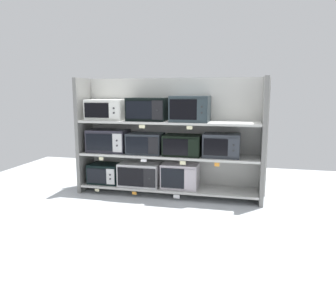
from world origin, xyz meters
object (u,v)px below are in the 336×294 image
(microwave_1, at_px, (141,174))
(microwave_5, at_px, (183,145))
(microwave_6, at_px, (222,145))
(microwave_9, at_px, (190,109))
(microwave_3, at_px, (108,141))
(microwave_8, at_px, (148,109))
(microwave_0, at_px, (105,173))
(microwave_2, at_px, (180,176))
(microwave_7, at_px, (106,110))
(microwave_4, at_px, (145,143))

(microwave_1, relative_size, microwave_5, 1.14)
(microwave_6, bearing_deg, microwave_9, -179.97)
(microwave_3, relative_size, microwave_9, 1.12)
(microwave_3, height_order, microwave_9, microwave_9)
(microwave_1, relative_size, microwave_9, 1.14)
(microwave_6, distance_m, microwave_8, 1.09)
(microwave_0, relative_size, microwave_8, 0.83)
(microwave_5, bearing_deg, microwave_0, -180.00)
(microwave_5, relative_size, microwave_6, 1.05)
(microwave_2, height_order, microwave_5, microwave_5)
(microwave_1, height_order, microwave_7, microwave_7)
(microwave_5, bearing_deg, microwave_6, 0.03)
(microwave_1, relative_size, microwave_3, 1.01)
(microwave_4, xyz_separation_m, microwave_9, (0.61, 0.00, 0.48))
(microwave_0, distance_m, microwave_9, 1.53)
(microwave_0, xyz_separation_m, microwave_2, (1.09, -0.00, 0.03))
(microwave_2, xyz_separation_m, microwave_9, (0.13, 0.00, 0.90))
(microwave_0, distance_m, microwave_1, 0.53)
(microwave_0, xyz_separation_m, microwave_4, (0.61, 0.00, 0.45))
(microwave_4, xyz_separation_m, microwave_5, (0.52, -0.00, -0.00))
(microwave_9, bearing_deg, microwave_4, -180.00)
(microwave_4, distance_m, microwave_9, 0.78)
(microwave_1, relative_size, microwave_7, 1.06)
(microwave_4, bearing_deg, microwave_1, -179.96)
(microwave_3, bearing_deg, microwave_6, 0.00)
(microwave_0, height_order, microwave_5, microwave_5)
(microwave_0, relative_size, microwave_5, 0.88)
(microwave_4, relative_size, microwave_8, 0.91)
(microwave_0, distance_m, microwave_3, 0.47)
(microwave_0, bearing_deg, microwave_2, -0.00)
(microwave_8, bearing_deg, microwave_4, -179.90)
(microwave_3, bearing_deg, microwave_9, -0.01)
(microwave_2, distance_m, microwave_4, 0.64)
(microwave_6, bearing_deg, microwave_8, -179.99)
(microwave_1, height_order, microwave_3, microwave_3)
(microwave_1, bearing_deg, microwave_7, 179.96)
(microwave_1, xyz_separation_m, microwave_9, (0.69, 0.00, 0.91))
(microwave_3, distance_m, microwave_4, 0.55)
(microwave_3, xyz_separation_m, microwave_9, (1.16, -0.00, 0.46))
(microwave_9, bearing_deg, microwave_7, 179.99)
(microwave_0, xyz_separation_m, microwave_5, (1.12, 0.00, 0.45))
(microwave_8, distance_m, microwave_9, 0.58)
(microwave_2, xyz_separation_m, microwave_3, (-1.03, 0.00, 0.44))
(microwave_5, relative_size, microwave_7, 0.93)
(microwave_0, bearing_deg, microwave_5, 0.00)
(microwave_1, distance_m, microwave_8, 0.90)
(microwave_8, bearing_deg, microwave_5, -0.01)
(microwave_1, xyz_separation_m, microwave_6, (1.10, 0.00, 0.44))
(microwave_2, bearing_deg, microwave_5, 0.09)
(microwave_4, relative_size, microwave_9, 0.96)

